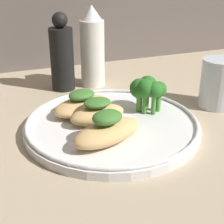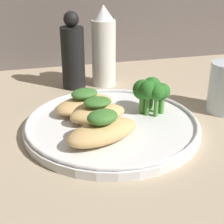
{
  "view_description": "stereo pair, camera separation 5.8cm",
  "coord_description": "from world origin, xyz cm",
  "px_view_note": "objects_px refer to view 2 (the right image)",
  "views": [
    {
      "loc": [
        -18.55,
        -48.82,
        27.64
      ],
      "look_at": [
        0.0,
        0.0,
        3.4
      ],
      "focal_mm": 55.0,
      "sensor_mm": 36.0,
      "label": 1
    },
    {
      "loc": [
        -13.07,
        -50.57,
        27.64
      ],
      "look_at": [
        0.0,
        0.0,
        3.4
      ],
      "focal_mm": 55.0,
      "sensor_mm": 36.0,
      "label": 2
    }
  ],
  "objects_px": {
    "sauce_bottle": "(104,48)",
    "pepper_grinder": "(73,55)",
    "plate": "(112,125)",
    "broccoli_bunch": "(151,91)"
  },
  "relations": [
    {
      "from": "pepper_grinder",
      "to": "sauce_bottle",
      "type": "bearing_deg",
      "value": -0.0
    },
    {
      "from": "plate",
      "to": "pepper_grinder",
      "type": "bearing_deg",
      "value": 97.72
    },
    {
      "from": "plate",
      "to": "broccoli_bunch",
      "type": "bearing_deg",
      "value": 16.22
    },
    {
      "from": "broccoli_bunch",
      "to": "pepper_grinder",
      "type": "relative_size",
      "value": 0.39
    },
    {
      "from": "broccoli_bunch",
      "to": "pepper_grinder",
      "type": "bearing_deg",
      "value": 117.82
    },
    {
      "from": "plate",
      "to": "pepper_grinder",
      "type": "xyz_separation_m",
      "value": [
        -0.03,
        0.22,
        0.07
      ]
    },
    {
      "from": "sauce_bottle",
      "to": "plate",
      "type": "bearing_deg",
      "value": -99.85
    },
    {
      "from": "sauce_bottle",
      "to": "pepper_grinder",
      "type": "bearing_deg",
      "value": 180.0
    },
    {
      "from": "plate",
      "to": "sauce_bottle",
      "type": "distance_m",
      "value": 0.24
    },
    {
      "from": "pepper_grinder",
      "to": "broccoli_bunch",
      "type": "bearing_deg",
      "value": -62.18
    }
  ]
}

